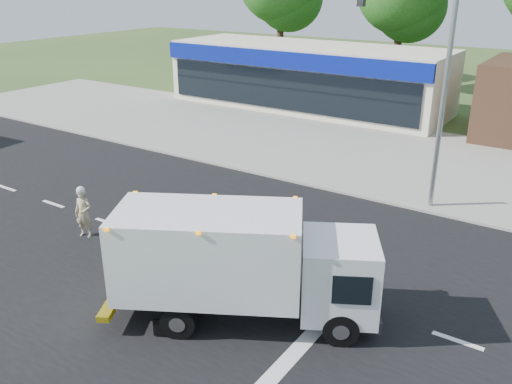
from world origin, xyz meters
TOP-DOWN VIEW (x-y plane):
  - ground at (0.00, 0.00)m, footprint 120.00×120.00m
  - road_asphalt at (0.00, 0.00)m, footprint 60.00×14.00m
  - sidewalk at (0.00, 8.20)m, footprint 60.00×2.40m
  - parking_apron at (0.00, 14.00)m, footprint 60.00×9.00m
  - lane_markings at (1.35, -1.35)m, footprint 55.20×7.00m
  - ems_box_truck at (1.13, -2.10)m, footprint 6.77×4.95m
  - emergency_worker at (-5.80, -1.12)m, footprint 0.70×0.56m
  - retail_strip_mall at (-9.00, 19.93)m, footprint 18.00×6.20m
  - traffic_signal_pole at (2.35, 7.60)m, footprint 3.51×0.25m

SIDE VIEW (x-z plane):
  - ground at x=0.00m, z-range 0.00..0.00m
  - road_asphalt at x=0.00m, z-range -0.01..0.01m
  - parking_apron at x=0.00m, z-range 0.00..0.02m
  - lane_markings at x=1.35m, z-range 0.01..0.02m
  - sidewalk at x=0.00m, z-range 0.00..0.12m
  - emergency_worker at x=-5.80m, z-range -0.01..1.76m
  - ems_box_truck at x=1.13m, z-range 0.22..3.15m
  - retail_strip_mall at x=-9.00m, z-range 0.01..4.01m
  - traffic_signal_pole at x=2.35m, z-range 0.92..8.92m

